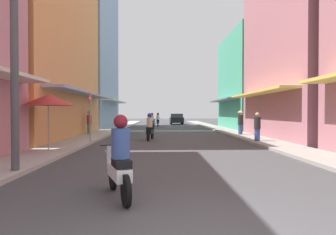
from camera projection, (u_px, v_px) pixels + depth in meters
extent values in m
plane|color=#424244|center=(168.00, 132.00, 24.50)|extent=(110.92, 110.92, 0.00)
cube|color=#ADA89E|center=(106.00, 132.00, 24.38)|extent=(1.79, 58.42, 0.12)
cube|color=#9E9991|center=(229.00, 132.00, 24.63)|extent=(1.79, 58.42, 0.12)
cube|color=#D88C4C|center=(29.00, 12.00, 19.00)|extent=(6.00, 13.03, 15.85)
cube|color=#8CA5CC|center=(85.00, 94.00, 19.17)|extent=(1.10, 11.73, 0.12)
cube|color=#8CA5CC|center=(83.00, 54.00, 32.14)|extent=(6.00, 11.61, 15.72)
cube|color=silver|center=(116.00, 101.00, 32.32)|extent=(1.10, 10.45, 0.12)
cube|color=#B7727F|center=(316.00, 23.00, 18.40)|extent=(6.00, 10.23, 14.11)
cube|color=#EFD159|center=(259.00, 93.00, 18.38)|extent=(1.10, 9.21, 0.12)
cube|color=#4CB28C|center=(259.00, 82.00, 28.95)|extent=(6.00, 10.03, 9.01)
cube|color=slate|center=(223.00, 100.00, 28.89)|extent=(1.10, 9.03, 0.12)
cylinder|color=black|center=(113.00, 176.00, 6.30)|extent=(0.26, 0.56, 0.56)
cylinder|color=black|center=(126.00, 191.00, 5.13)|extent=(0.26, 0.56, 0.56)
cube|color=silver|center=(119.00, 172.00, 5.67)|extent=(0.59, 1.04, 0.24)
cube|color=black|center=(121.00, 163.00, 5.48)|extent=(0.45, 0.62, 0.14)
cylinder|color=silver|center=(114.00, 157.00, 6.18)|extent=(0.28, 0.28, 0.45)
cylinder|color=black|center=(114.00, 145.00, 6.18)|extent=(0.53, 0.21, 0.03)
cylinder|color=#334C8C|center=(121.00, 143.00, 5.52)|extent=(0.34, 0.34, 0.55)
sphere|color=maroon|center=(121.00, 122.00, 5.51)|extent=(0.26, 0.26, 0.26)
cylinder|color=black|center=(152.00, 135.00, 18.25)|extent=(0.17, 0.57, 0.56)
cylinder|color=black|center=(148.00, 136.00, 17.02)|extent=(0.17, 0.57, 0.56)
cube|color=black|center=(150.00, 132.00, 17.58)|extent=(0.43, 1.03, 0.24)
cube|color=black|center=(149.00, 128.00, 17.38)|extent=(0.37, 0.60, 0.14)
cylinder|color=black|center=(152.00, 128.00, 18.12)|extent=(0.28, 0.28, 0.45)
cylinder|color=black|center=(152.00, 124.00, 18.12)|extent=(0.55, 0.12, 0.03)
cylinder|color=beige|center=(150.00, 122.00, 17.42)|extent=(0.34, 0.34, 0.55)
sphere|color=#1E38B7|center=(150.00, 115.00, 17.42)|extent=(0.26, 0.26, 0.26)
cylinder|color=black|center=(154.00, 125.00, 31.40)|extent=(0.18, 0.57, 0.56)
cylinder|color=black|center=(151.00, 126.00, 30.17)|extent=(0.18, 0.57, 0.56)
cube|color=#197233|center=(152.00, 123.00, 30.73)|extent=(0.46, 1.03, 0.24)
cube|color=black|center=(152.00, 121.00, 30.53)|extent=(0.38, 0.60, 0.14)
cylinder|color=#197233|center=(153.00, 121.00, 31.27)|extent=(0.28, 0.28, 0.45)
cylinder|color=black|center=(153.00, 119.00, 31.27)|extent=(0.55, 0.13, 0.03)
cylinder|color=beige|center=(152.00, 118.00, 30.58)|extent=(0.34, 0.34, 0.55)
sphere|color=maroon|center=(152.00, 114.00, 30.57)|extent=(0.26, 0.26, 0.26)
cylinder|color=black|center=(158.00, 124.00, 35.83)|extent=(0.09, 0.56, 0.56)
cylinder|color=black|center=(158.00, 124.00, 34.58)|extent=(0.09, 0.56, 0.56)
cube|color=#1E38B7|center=(158.00, 122.00, 35.16)|extent=(0.30, 1.01, 0.24)
cube|color=black|center=(158.00, 120.00, 34.95)|extent=(0.29, 0.57, 0.14)
cylinder|color=#1E38B7|center=(158.00, 120.00, 35.70)|extent=(0.28, 0.28, 0.45)
cylinder|color=black|center=(158.00, 118.00, 35.70)|extent=(0.55, 0.04, 0.03)
cylinder|color=beige|center=(158.00, 117.00, 35.00)|extent=(0.34, 0.34, 0.55)
sphere|color=black|center=(158.00, 114.00, 34.99)|extent=(0.26, 0.26, 0.26)
cube|color=black|center=(176.00, 120.00, 41.09)|extent=(1.79, 4.11, 0.70)
cube|color=#333D47|center=(176.00, 116.00, 40.93)|extent=(1.61, 2.11, 0.60)
cylinder|color=black|center=(171.00, 122.00, 42.32)|extent=(0.18, 0.64, 0.64)
cylinder|color=black|center=(181.00, 122.00, 42.37)|extent=(0.18, 0.64, 0.64)
cylinder|color=black|center=(171.00, 122.00, 39.82)|extent=(0.18, 0.64, 0.64)
cylinder|color=black|center=(183.00, 122.00, 39.87)|extent=(0.18, 0.64, 0.64)
cylinder|color=#334C8C|center=(240.00, 130.00, 20.57)|extent=(0.28, 0.28, 0.79)
cylinder|color=#262628|center=(240.00, 120.00, 20.56)|extent=(0.34, 0.34, 0.66)
sphere|color=tan|center=(240.00, 113.00, 20.55)|extent=(0.22, 0.22, 0.22)
cone|color=#D1B77A|center=(240.00, 111.00, 20.55)|extent=(0.44, 0.44, 0.16)
cylinder|color=#334C8C|center=(257.00, 136.00, 15.87)|extent=(0.28, 0.28, 0.74)
cylinder|color=#262628|center=(257.00, 123.00, 15.86)|extent=(0.34, 0.34, 0.63)
sphere|color=tan|center=(257.00, 115.00, 15.85)|extent=(0.22, 0.22, 0.22)
cylinder|color=#598C59|center=(89.00, 130.00, 20.86)|extent=(0.28, 0.28, 0.79)
cylinder|color=#99333F|center=(89.00, 120.00, 20.85)|extent=(0.34, 0.34, 0.66)
sphere|color=tan|center=(89.00, 113.00, 20.84)|extent=(0.22, 0.22, 0.22)
cone|color=#D1B77A|center=(89.00, 111.00, 20.84)|extent=(0.44, 0.44, 0.16)
cylinder|color=#99999E|center=(49.00, 126.00, 12.15)|extent=(0.05, 0.05, 2.18)
cone|color=#BF3333|center=(48.00, 100.00, 12.13)|extent=(2.01, 2.01, 0.45)
cylinder|color=#4C4C4F|center=(14.00, 25.00, 7.74)|extent=(0.20, 0.20, 7.70)
cylinder|color=gray|center=(90.00, 119.00, 15.68)|extent=(0.07, 0.07, 2.60)
cylinder|color=red|center=(90.00, 98.00, 15.67)|extent=(0.02, 0.60, 0.60)
cube|color=white|center=(90.00, 98.00, 15.67)|extent=(0.03, 0.40, 0.10)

